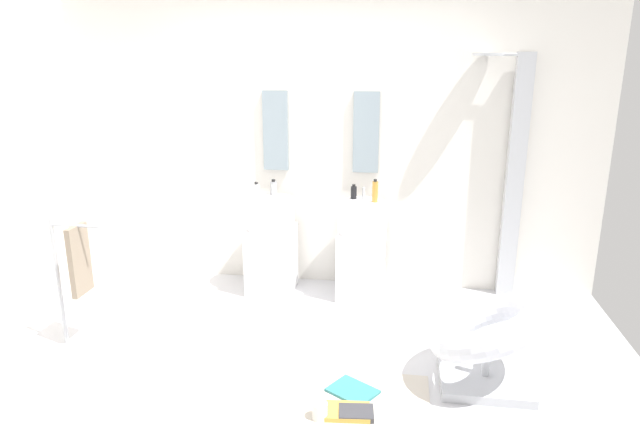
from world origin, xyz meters
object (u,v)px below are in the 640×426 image
object	(u,v)px
soap_bottle_clear	(257,192)
soap_bottle_black	(354,192)
coffee_mug	(320,411)
soap_bottle_white	(256,193)
soap_bottle_amber	(375,191)
pedestal_sink_left	(271,244)
magazine_charcoal	(356,413)
lounge_chair	(488,334)
towel_rack	(76,263)
shower_column	(513,173)
magazine_ochre	(346,412)
soap_bottle_grey	(274,188)
pedestal_sink_right	(361,249)
magazine_teal	(353,391)

from	to	relation	value
soap_bottle_clear	soap_bottle_black	bearing A→B (deg)	9.37
soap_bottle_clear	coffee_mug	bearing A→B (deg)	-65.27
soap_bottle_white	soap_bottle_amber	distance (m)	0.99
pedestal_sink_left	magazine_charcoal	distance (m)	1.98
pedestal_sink_left	magazine_charcoal	xyz separation A→B (m)	(0.90, -1.71, -0.40)
lounge_chair	soap_bottle_amber	size ratio (longest dim) A/B	5.24
pedestal_sink_left	soap_bottle_clear	xyz separation A→B (m)	(-0.10, -0.03, 0.48)
towel_rack	magazine_charcoal	bearing A→B (deg)	-15.63
shower_column	soap_bottle_white	xyz separation A→B (m)	(-2.11, -0.33, -0.16)
magazine_ochre	soap_bottle_grey	world-z (taller)	soap_bottle_grey
towel_rack	soap_bottle_clear	world-z (taller)	soap_bottle_clear
pedestal_sink_left	shower_column	distance (m)	2.14
magazine_charcoal	soap_bottle_black	size ratio (longest dim) A/B	1.60
lounge_chair	soap_bottle_amber	world-z (taller)	soap_bottle_amber
towel_rack	soap_bottle_black	bearing A→B (deg)	34.34
soap_bottle_black	soap_bottle_clear	bearing A→B (deg)	-170.63
soap_bottle_amber	soap_bottle_grey	bearing A→B (deg)	171.87
soap_bottle_amber	shower_column	bearing A→B (deg)	9.87
magazine_ochre	soap_bottle_white	xyz separation A→B (m)	(-0.93, 1.59, 0.90)
lounge_chair	soap_bottle_amber	bearing A→B (deg)	121.85
shower_column	lounge_chair	world-z (taller)	shower_column
towel_rack	pedestal_sink_right	bearing A→B (deg)	31.01
pedestal_sink_right	lounge_chair	xyz separation A→B (m)	(0.89, -1.25, -0.08)
shower_column	magazine_ochre	distance (m)	2.49
soap_bottle_white	soap_bottle_clear	world-z (taller)	soap_bottle_white
coffee_mug	soap_bottle_grey	distance (m)	2.21
soap_bottle_white	soap_bottle_clear	xyz separation A→B (m)	(-0.01, 0.08, -0.01)
soap_bottle_grey	magazine_charcoal	bearing A→B (deg)	-64.17
shower_column	lounge_chair	size ratio (longest dim) A/B	2.01
magazine_ochre	soap_bottle_grey	size ratio (longest dim) A/B	2.02
soap_bottle_grey	shower_column	bearing A→B (deg)	1.94
towel_rack	magazine_teal	distance (m)	2.09
soap_bottle_black	soap_bottle_white	bearing A→B (deg)	-165.01
magazine_ochre	coffee_mug	bearing A→B (deg)	-160.41
lounge_chair	towel_rack	bearing A→B (deg)	178.00
soap_bottle_grey	pedestal_sink_right	bearing A→B (deg)	-10.47
pedestal_sink_left	coffee_mug	bearing A→B (deg)	-68.54
coffee_mug	soap_bottle_black	size ratio (longest dim) A/B	0.79
soap_bottle_white	towel_rack	bearing A→B (deg)	-134.84
pedestal_sink_left	soap_bottle_amber	size ratio (longest dim) A/B	4.85
soap_bottle_black	soap_bottle_clear	size ratio (longest dim) A/B	0.87
shower_column	magazine_ochre	world-z (taller)	shower_column
shower_column	soap_bottle_white	size ratio (longest dim) A/B	12.22
soap_bottle_black	towel_rack	bearing A→B (deg)	-145.66
towel_rack	soap_bottle_grey	xyz separation A→B (m)	(1.12, 1.30, 0.27)
towel_rack	magazine_ochre	bearing A→B (deg)	-15.83
shower_column	soap_bottle_amber	world-z (taller)	shower_column
lounge_chair	magazine_teal	size ratio (longest dim) A/B	3.64
towel_rack	soap_bottle_white	size ratio (longest dim) A/B	5.66
shower_column	pedestal_sink_left	bearing A→B (deg)	-173.93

